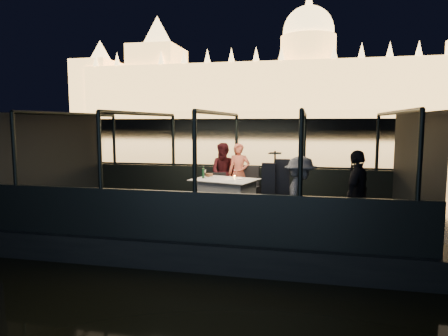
% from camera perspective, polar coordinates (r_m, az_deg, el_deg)
% --- Properties ---
extents(river_water, '(500.00, 500.00, 0.00)m').
position_cam_1_polar(river_water, '(88.66, 10.97, 4.73)').
color(river_water, black).
rests_on(river_water, ground).
extents(boat_hull, '(8.60, 4.40, 1.00)m').
position_cam_1_polar(boat_hull, '(9.19, -0.53, -9.92)').
color(boat_hull, black).
rests_on(boat_hull, river_water).
extents(boat_deck, '(8.00, 4.00, 0.04)m').
position_cam_1_polar(boat_deck, '(9.07, -0.54, -7.02)').
color(boat_deck, black).
rests_on(boat_deck, boat_hull).
extents(gunwale_port, '(8.00, 0.08, 0.90)m').
position_cam_1_polar(gunwale_port, '(10.90, 1.78, -2.20)').
color(gunwale_port, black).
rests_on(gunwale_port, boat_deck).
extents(gunwale_starboard, '(8.00, 0.08, 0.90)m').
position_cam_1_polar(gunwale_starboard, '(7.08, -4.14, -7.01)').
color(gunwale_starboard, black).
rests_on(gunwale_starboard, boat_deck).
extents(cabin_glass_port, '(8.00, 0.02, 1.40)m').
position_cam_1_polar(cabin_glass_port, '(10.79, 1.80, 3.85)').
color(cabin_glass_port, '#99B2B2').
rests_on(cabin_glass_port, gunwale_port).
extents(cabin_glass_starboard, '(8.00, 0.02, 1.40)m').
position_cam_1_polar(cabin_glass_starboard, '(6.90, -4.22, 2.32)').
color(cabin_glass_starboard, '#99B2B2').
rests_on(cabin_glass_starboard, gunwale_starboard).
extents(cabin_roof_glass, '(8.00, 4.00, 0.02)m').
position_cam_1_polar(cabin_roof_glass, '(8.82, -0.55, 7.80)').
color(cabin_roof_glass, '#99B2B2').
rests_on(cabin_roof_glass, boat_deck).
extents(end_wall_fore, '(0.02, 4.00, 2.30)m').
position_cam_1_polar(end_wall_fore, '(10.50, -22.37, 0.82)').
color(end_wall_fore, black).
rests_on(end_wall_fore, boat_deck).
extents(end_wall_aft, '(0.02, 4.00, 2.30)m').
position_cam_1_polar(end_wall_aft, '(8.89, 25.48, -0.27)').
color(end_wall_aft, black).
rests_on(end_wall_aft, boat_deck).
extents(canopy_ribs, '(8.00, 4.00, 2.30)m').
position_cam_1_polar(canopy_ribs, '(8.87, -0.55, 0.35)').
color(canopy_ribs, black).
rests_on(canopy_ribs, boat_deck).
extents(embankment, '(400.00, 140.00, 6.00)m').
position_cam_1_polar(embankment, '(218.61, 11.75, 5.98)').
color(embankment, '#423D33').
rests_on(embankment, ground).
extents(parliament_building, '(220.00, 32.00, 60.00)m').
position_cam_1_polar(parliament_building, '(185.50, 11.86, 14.58)').
color(parliament_building, '#F2D18C').
rests_on(parliament_building, embankment).
extents(dining_table_central, '(1.69, 1.41, 0.77)m').
position_cam_1_polar(dining_table_central, '(9.52, 0.11, -3.87)').
color(dining_table_central, silver).
rests_on(dining_table_central, boat_deck).
extents(chair_port_left, '(0.47, 0.47, 0.81)m').
position_cam_1_polar(chair_port_left, '(10.17, -1.00, -2.83)').
color(chair_port_left, black).
rests_on(chair_port_left, boat_deck).
extents(chair_port_right, '(0.54, 0.54, 0.97)m').
position_cam_1_polar(chair_port_right, '(10.19, 3.68, -2.82)').
color(chair_port_right, black).
rests_on(chair_port_right, boat_deck).
extents(coat_stand, '(0.46, 0.38, 1.59)m').
position_cam_1_polar(coat_stand, '(7.44, 7.23, -2.84)').
color(coat_stand, black).
rests_on(coat_stand, boat_deck).
extents(person_woman_coral, '(0.61, 0.45, 1.57)m').
position_cam_1_polar(person_woman_coral, '(10.42, 2.16, -0.94)').
color(person_woman_coral, '#F27658').
rests_on(person_woman_coral, boat_deck).
extents(person_man_maroon, '(0.76, 0.60, 1.57)m').
position_cam_1_polar(person_man_maroon, '(10.51, 0.05, -0.87)').
color(person_man_maroon, '#3D1116').
rests_on(person_man_maroon, boat_deck).
extents(passenger_stripe, '(0.59, 1.00, 1.52)m').
position_cam_1_polar(passenger_stripe, '(7.23, 10.81, -3.57)').
color(passenger_stripe, white).
rests_on(passenger_stripe, boat_deck).
extents(passenger_dark, '(0.74, 1.03, 1.62)m').
position_cam_1_polar(passenger_dark, '(7.59, 18.44, -3.32)').
color(passenger_dark, black).
rests_on(passenger_dark, boat_deck).
extents(wine_bottle, '(0.08, 0.08, 0.29)m').
position_cam_1_polar(wine_bottle, '(9.62, -2.99, -0.58)').
color(wine_bottle, '#153C21').
rests_on(wine_bottle, dining_table_central).
extents(bread_basket, '(0.23, 0.23, 0.07)m').
position_cam_1_polar(bread_basket, '(9.91, -2.13, -1.00)').
color(bread_basket, brown).
rests_on(bread_basket, dining_table_central).
extents(amber_candle, '(0.05, 0.05, 0.07)m').
position_cam_1_polar(amber_candle, '(9.55, 1.48, -1.29)').
color(amber_candle, '#FFB43F').
rests_on(amber_candle, dining_table_central).
extents(plate_near, '(0.30, 0.30, 0.02)m').
position_cam_1_polar(plate_near, '(9.50, 1.99, -1.53)').
color(plate_near, white).
rests_on(plate_near, dining_table_central).
extents(plate_far, '(0.23, 0.23, 0.01)m').
position_cam_1_polar(plate_far, '(9.88, -1.50, -1.22)').
color(plate_far, white).
rests_on(plate_far, dining_table_central).
extents(wine_glass_white, '(0.08, 0.08, 0.20)m').
position_cam_1_polar(wine_glass_white, '(9.62, -2.73, -0.91)').
color(wine_glass_white, silver).
rests_on(wine_glass_white, dining_table_central).
extents(wine_glass_red, '(0.07, 0.07, 0.18)m').
position_cam_1_polar(wine_glass_red, '(9.82, 1.55, -0.75)').
color(wine_glass_red, silver).
rests_on(wine_glass_red, dining_table_central).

